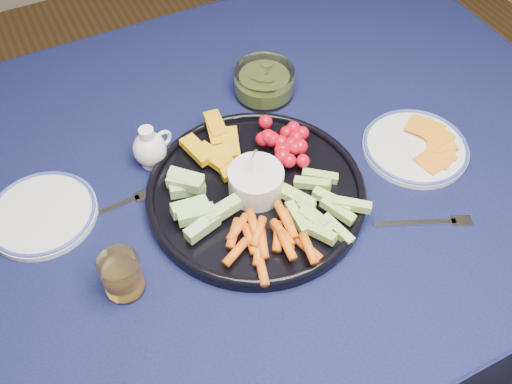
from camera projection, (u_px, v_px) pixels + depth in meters
name	position (u px, v px, depth m)	size (l,w,h in m)	color
dining_table	(201.00, 208.00, 1.15)	(1.67, 1.07, 0.75)	#53321B
crudite_platter	(255.00, 190.00, 1.04)	(0.40, 0.40, 0.13)	black
creamer_pitcher	(150.00, 148.00, 1.08)	(0.08, 0.06, 0.09)	white
pickle_bowl	(264.00, 83.00, 1.22)	(0.13, 0.13, 0.06)	white
cheese_plate	(416.00, 146.00, 1.12)	(0.21, 0.21, 0.02)	white
juice_tumbler	(122.00, 276.00, 0.91)	(0.07, 0.07, 0.08)	white
fork_left	(116.00, 207.00, 1.04)	(0.18, 0.03, 0.00)	silver
fork_right	(431.00, 222.00, 1.02)	(0.17, 0.09, 0.00)	silver
side_plate_extra	(42.00, 214.00, 1.02)	(0.20, 0.20, 0.02)	white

